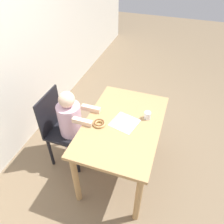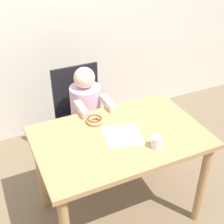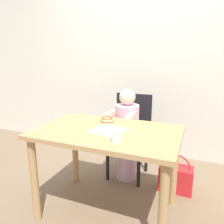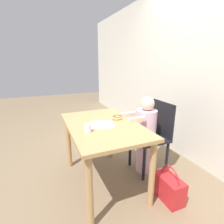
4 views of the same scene
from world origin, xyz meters
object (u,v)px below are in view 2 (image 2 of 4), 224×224
at_px(donut, 95,120).
at_px(handbag, 142,142).
at_px(chair, 82,117).
at_px(child_figure, 87,122).
at_px(cup, 157,142).

bearing_deg(donut, handbag, 28.05).
distance_m(donut, handbag, 0.92).
bearing_deg(chair, child_figure, -90.00).
xyz_separation_m(donut, handbag, (0.60, 0.32, -0.62)).
bearing_deg(child_figure, chair, 90.00).
relative_size(child_figure, cup, 12.92).
bearing_deg(chair, donut, -98.04).
distance_m(chair, donut, 0.56).
bearing_deg(cup, donut, 120.30).
xyz_separation_m(child_figure, handbag, (0.53, -0.04, -0.36)).
distance_m(chair, handbag, 0.65).
relative_size(chair, child_figure, 0.91).
bearing_deg(chair, cup, -78.90).
relative_size(child_figure, donut, 8.27).
distance_m(child_figure, handbag, 0.64).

